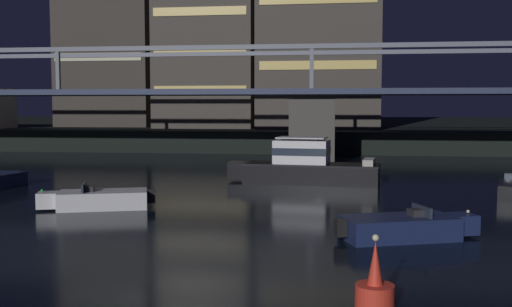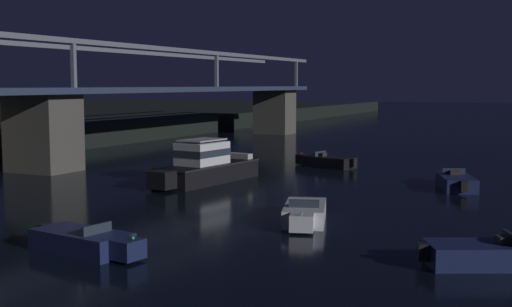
% 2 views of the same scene
% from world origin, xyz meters
% --- Properties ---
extents(river_bridge, '(87.91, 6.40, 9.38)m').
position_xyz_m(river_bridge, '(0.00, 37.36, 4.46)').
color(river_bridge, '#4C4944').
rests_on(river_bridge, ground).
extents(cabin_cruiser_near_left, '(9.32, 3.62, 2.79)m').
position_xyz_m(cabin_cruiser_near_left, '(0.13, 24.18, 1.05)').
color(cabin_cruiser_near_left, black).
rests_on(cabin_cruiser_near_left, ground).
extents(speedboat_near_center, '(2.83, 5.17, 1.16)m').
position_xyz_m(speedboat_near_center, '(11.11, 19.87, 0.41)').
color(speedboat_near_center, black).
rests_on(speedboat_near_center, ground).
extents(speedboat_near_right, '(2.38, 5.23, 1.16)m').
position_xyz_m(speedboat_near_right, '(-17.39, 19.24, 0.41)').
color(speedboat_near_right, '#19234C').
rests_on(speedboat_near_right, ground).
extents(speedboat_mid_left, '(3.37, 4.96, 1.16)m').
position_xyz_m(speedboat_mid_left, '(-12.86, 5.45, 0.41)').
color(speedboat_mid_left, '#19234C').
rests_on(speedboat_mid_left, ground).
extents(speedboat_mid_center, '(5.11, 3.01, 1.16)m').
position_xyz_m(speedboat_mid_center, '(4.32, 9.32, 0.41)').
color(speedboat_mid_center, '#19234C').
rests_on(speedboat_mid_center, ground).
extents(speedboat_mid_right, '(5.15, 2.91, 1.16)m').
position_xyz_m(speedboat_mid_right, '(-8.80, 13.90, 0.41)').
color(speedboat_mid_right, silver).
rests_on(speedboat_mid_right, ground).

